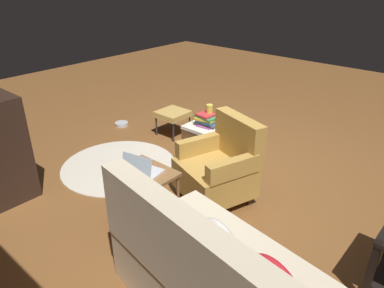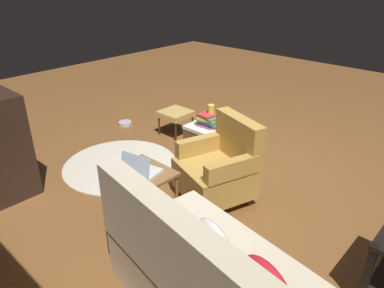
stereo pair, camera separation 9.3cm
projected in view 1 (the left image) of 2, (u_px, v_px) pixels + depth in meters
ground at (223, 169)px, 4.42m from camera, size 12.00×12.00×0.00m
armchair at (220, 167)px, 3.73m from camera, size 0.84×0.85×0.87m
laptop_desk at (145, 177)px, 3.44m from camera, size 0.56×0.44×0.48m
laptop at (141, 169)px, 3.36m from camera, size 0.36×0.31×0.21m
wicker_hamper at (207, 143)px, 4.52m from camera, size 0.45×0.45×0.48m
book_stack_hamper at (207, 120)px, 4.38m from camera, size 0.29×0.23×0.15m
yellow_mug at (209, 109)px, 4.36m from camera, size 0.08×0.08×0.10m
tv_remote at (205, 120)px, 4.53m from camera, size 0.08×0.17×0.02m
ottoman at (173, 115)px, 5.20m from camera, size 0.40×0.40×0.36m
circular_rug at (119, 166)px, 4.49m from camera, size 1.39×1.39×0.01m
pet_bowl_steel at (122, 124)px, 5.63m from camera, size 0.20×0.20×0.05m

